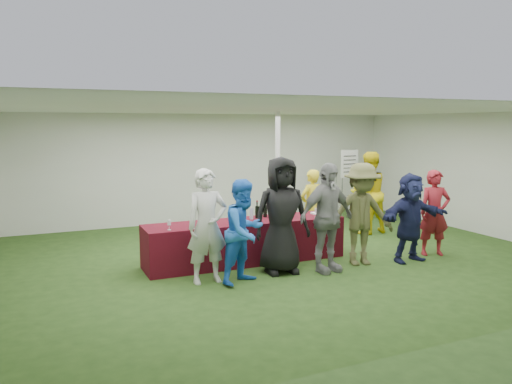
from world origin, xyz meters
name	(u,v)px	position (x,y,z in m)	size (l,w,h in m)	color
ground	(282,258)	(0.00, 0.00, 0.00)	(60.00, 60.00, 0.00)	#284719
tent	(277,178)	(0.50, 1.20, 1.35)	(10.00, 10.00, 10.00)	white
serving_table	(246,241)	(-0.71, 0.02, 0.38)	(3.60, 0.80, 0.75)	#570C17
wine_bottles	(270,210)	(-0.15, 0.16, 0.87)	(0.56, 0.11, 0.32)	black
wine_glasses	(222,219)	(-1.24, -0.23, 0.86)	(2.82, 0.15, 0.16)	silver
water_bottle	(251,213)	(-0.56, 0.10, 0.85)	(0.07, 0.07, 0.23)	silver
bar_towel	(318,213)	(0.81, 0.07, 0.77)	(0.25, 0.18, 0.03)	white
dump_bucket	(330,211)	(0.90, -0.20, 0.84)	(0.21, 0.21, 0.18)	slate
wine_list_sign	(349,169)	(3.20, 2.56, 1.32)	(0.50, 0.03, 1.80)	slate
staff_pourer	(311,206)	(1.13, 0.89, 0.76)	(0.55, 0.36, 1.52)	yellow
staff_back	(368,193)	(2.71, 1.09, 0.92)	(0.89, 0.70, 1.84)	yellow
customer_0	(207,226)	(-1.70, -0.82, 0.89)	(0.65, 0.42, 1.78)	silver
customer_1	(244,231)	(-1.18, -1.05, 0.81)	(0.79, 0.61, 1.62)	blue
customer_2	(281,215)	(-0.42, -0.80, 0.96)	(0.94, 0.61, 1.92)	black
customer_3	(327,218)	(0.29, -1.07, 0.91)	(1.07, 0.44, 1.82)	gray
customer_4	(361,214)	(1.07, -0.94, 0.89)	(1.15, 0.66, 1.79)	brown
customer_5	(410,218)	(1.99, -1.13, 0.80)	(1.48, 0.47, 1.59)	#191E46
customer_6	(434,213)	(2.71, -0.95, 0.80)	(0.58, 0.38, 1.60)	maroon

